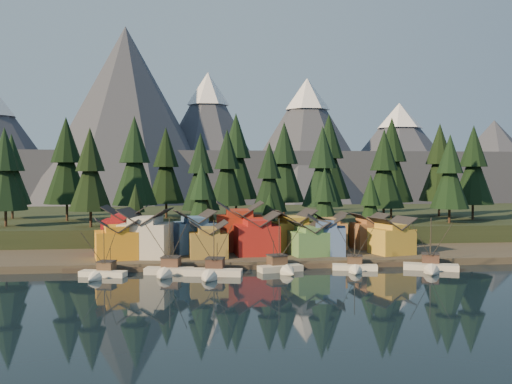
{
  "coord_description": "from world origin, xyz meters",
  "views": [
    {
      "loc": [
        -15.12,
        -100.82,
        20.02
      ],
      "look_at": [
        0.34,
        30.0,
        15.42
      ],
      "focal_mm": 40.0,
      "sensor_mm": 36.0,
      "label": 1
    }
  ],
  "objects": [
    {
      "name": "tree_shore_3",
      "position": [
        19.0,
        40.0,
        12.33
      ],
      "size": [
        8.51,
        8.51,
        19.81
      ],
      "color": "#332319",
      "rests_on": "shore_strip"
    },
    {
      "name": "tree_hill_5",
      "position": [
        -12.0,
        50.0,
        19.36
      ],
      "size": [
        10.49,
        10.49,
        24.44
      ],
      "color": "#332319",
      "rests_on": "hillside"
    },
    {
      "name": "tree_hill_0",
      "position": [
        -62.0,
        52.0,
        19.99
      ],
      "size": [
        10.98,
        10.98,
        25.58
      ],
      "color": "#332319",
      "rests_on": "hillside"
    },
    {
      "name": "tree_shore_2",
      "position": [
        5.0,
        40.0,
        9.01
      ],
      "size": [
        5.91,
        5.91,
        13.76
      ],
      "color": "#332319",
      "rests_on": "shore_strip"
    },
    {
      "name": "tree_hill_13",
      "position": [
        56.0,
        48.0,
        19.35
      ],
      "size": [
        10.49,
        10.49,
        24.43
      ],
      "color": "#332319",
      "rests_on": "hillside"
    },
    {
      "name": "tree_shore_1",
      "position": [
        -12.0,
        40.0,
        13.0
      ],
      "size": [
        9.04,
        9.04,
        21.05
      ],
      "color": "#332319",
      "rests_on": "shore_strip"
    },
    {
      "name": "boat_3",
      "position": [
        3.41,
        11.16,
        2.38
      ],
      "size": [
        9.64,
        10.26,
        11.86
      ],
      "rotation": [
        0.0,
        0.0,
        0.25
      ],
      "color": "beige",
      "rests_on": "ground"
    },
    {
      "name": "boat_6",
      "position": [
        33.61,
        9.06,
        2.16
      ],
      "size": [
        11.55,
        11.95,
        11.88
      ],
      "rotation": [
        0.0,
        0.0,
        -0.37
      ],
      "color": "beige",
      "rests_on": "ground"
    },
    {
      "name": "house_back_1",
      "position": [
        -13.85,
        30.89,
        6.58
      ],
      "size": [
        10.25,
        10.33,
        9.68
      ],
      "rotation": [
        0.0,
        0.0,
        0.21
      ],
      "color": "#3C5F8E",
      "rests_on": "shore_strip"
    },
    {
      "name": "house_front_1",
      "position": [
        -24.48,
        24.65,
        7.06
      ],
      "size": [
        11.95,
        11.63,
        10.58
      ],
      "rotation": [
        0.0,
        0.0,
        -0.2
      ],
      "color": "beige",
      "rests_on": "shore_strip"
    },
    {
      "name": "shore_strip",
      "position": [
        0.0,
        40.0,
        0.75
      ],
      "size": [
        400.0,
        50.0,
        1.5
      ],
      "primitive_type": "cube",
      "color": "#3C352B",
      "rests_on": "ground"
    },
    {
      "name": "tree_hill_6",
      "position": [
        -4.0,
        65.0,
        20.54
      ],
      "size": [
        11.41,
        11.41,
        26.59
      ],
      "color": "#332319",
      "rests_on": "hillside"
    },
    {
      "name": "boat_1",
      "position": [
        -19.27,
        10.68,
        2.39
      ],
      "size": [
        10.07,
        10.67,
        12.09
      ],
      "rotation": [
        0.0,
        0.0,
        -0.21
      ],
      "color": "beige",
      "rests_on": "ground"
    },
    {
      "name": "tree_hill_7",
      "position": [
        6.0,
        48.0,
        18.02
      ],
      "size": [
        9.45,
        9.45,
        22.0
      ],
      "color": "#332319",
      "rests_on": "hillside"
    },
    {
      "name": "house_front_6",
      "position": [
        30.5,
        23.24,
        5.86
      ],
      "size": [
        10.04,
        9.71,
        8.3
      ],
      "rotation": [
        0.0,
        0.0,
        0.26
      ],
      "color": "gold",
      "rests_on": "shore_strip"
    },
    {
      "name": "boat_5",
      "position": [
        18.36,
        11.04,
        1.96
      ],
      "size": [
        9.71,
        10.16,
        10.49
      ],
      "rotation": [
        0.0,
        0.0,
        -0.25
      ],
      "color": "silver",
      "rests_on": "ground"
    },
    {
      "name": "boat_2",
      "position": [
        -10.74,
        7.83,
        2.14
      ],
      "size": [
        11.77,
        12.41,
        11.89
      ],
      "rotation": [
        0.0,
        0.0,
        -0.22
      ],
      "color": "beige",
      "rests_on": "ground"
    },
    {
      "name": "tree_hill_10",
      "position": [
        30.0,
        80.0,
        24.01
      ],
      "size": [
        14.14,
        14.14,
        32.94
      ],
      "color": "#332319",
      "rests_on": "hillside"
    },
    {
      "name": "dock",
      "position": [
        0.0,
        16.5,
        0.5
      ],
      "size": [
        80.0,
        4.0,
        1.0
      ],
      "primitive_type": "cube",
      "color": "#3F352D",
      "rests_on": "ground"
    },
    {
      "name": "hillside",
      "position": [
        0.0,
        90.0,
        3.0
      ],
      "size": [
        420.0,
        100.0,
        6.0
      ],
      "primitive_type": "cube",
      "color": "black",
      "rests_on": "ground"
    },
    {
      "name": "house_front_3",
      "position": [
        -0.06,
        25.8,
        6.51
      ],
      "size": [
        9.9,
        9.49,
        9.53
      ],
      "rotation": [
        0.0,
        0.0,
        0.06
      ],
      "color": "maroon",
      "rests_on": "shore_strip"
    },
    {
      "name": "mountain_ridge",
      "position": [
        -4.2,
        213.59,
        26.06
      ],
      "size": [
        560.0,
        190.0,
        90.0
      ],
      "color": "#404653",
      "rests_on": "ground"
    },
    {
      "name": "house_front_4",
      "position": [
        11.34,
        23.34,
        5.51
      ],
      "size": [
        8.68,
        9.17,
        7.63
      ],
      "rotation": [
        0.0,
        0.0,
        0.17
      ],
      "color": "#548849",
      "rests_on": "shore_strip"
    },
    {
      "name": "house_front_2",
      "position": [
        -10.97,
        23.07,
        5.62
      ],
      "size": [
        8.42,
        8.48,
        7.84
      ],
      "rotation": [
        0.0,
        0.0,
        0.05
      ],
      "color": "olive",
      "rests_on": "shore_strip"
    },
    {
      "name": "tree_hill_11",
      "position": [
        38.0,
        50.0,
        20.1
      ],
      "size": [
        11.07,
        11.07,
        25.79
      ],
      "color": "#332319",
      "rests_on": "hillside"
    },
    {
      "name": "tree_hill_4",
      "position": [
        -22.0,
        75.0,
        21.2
      ],
      "size": [
        11.93,
        11.93,
        27.8
      ],
      "color": "#332319",
      "rests_on": "hillside"
    },
    {
      "name": "tree_hill_17",
      "position": [
        68.0,
        58.0,
        21.24
      ],
      "size": [
        11.96,
        11.96,
        27.87
      ],
      "color": "#332319",
      "rests_on": "hillside"
    },
    {
      "name": "house_front_0",
      "position": [
        -30.55,
        22.99,
        6.02
      ],
      "size": [
        10.08,
        9.72,
        8.6
      ],
      "rotation": [
        0.0,
        0.0,
        0.21
      ],
      "color": "orange",
      "rests_on": "shore_strip"
    },
    {
      "name": "tree_shore_0",
      "position": [
        -28.0,
        40.0,
        10.11
      ],
      "size": [
        6.77,
        6.77,
        15.76
      ],
      "color": "#332319",
      "rests_on": "shore_strip"
    },
    {
      "name": "house_front_5",
      "position": [
        15.53,
        23.96,
        6.17
      ],
      "size": [
        10.04,
        9.47,
        8.89
      ],
      "rotation": [
        0.0,
        0.0,
        -0.24
      ],
      "color": "#3A568A",
      "rests_on": "shore_strip"
    },
    {
      "name": "tree_hill_1",
      "position": [
        -50.0,
        68.0,
        22.35
      ],
      "size": [
        12.84,
        12.84,
        29.91
      ],
      "color": "#332319",
      "rests_on": "hillside"
    },
    {
      "name": "house_back_3",
      "position": [
        9.38,
        31.6,
        6.58
      ],
      "size": [
        10.61,
        9.73,
        9.66
      ],
      "rotation": [
        0.0,
        0.0,
        0.15
      ],
      "color": "#B5932E",
      "rests_on": "shore_strip"
    },
    {
      "name": "boat_0",
      "position": [
        -31.84,
        9.59,
        1.95
      ],
      "size": [
        9.54,
        9.95,
        10.39
      ],
      "rotation": [
        0.0,
        0.0,
        -0.28
      ],
      "color": "silver",
      "rests_on": "ground"
    },
    {
      "name": "tree_hill_16",
      "position": [
        -68.0,
        78.0,
        20.0
      ],
      "size": [
        10.99,
        10.99,
        25.6
      ],
      "color": "#332319",
      "rests_on": "hillside"
    },
    {
      "name": "tree_hill_15",
      "position": [
        0.0,
        82.0,
        24.05
      ],
      "size": [
        14.17,
        14.17,
        33.01
      ],
      "color": "#332319",
      "rests_on": "hillside"
    },
    {
      "name": "house_back_0",
      "position": [
        -29.53,
        32.16,
        7.17
      ],
      "size": [
        10.1,
        9.72,
        10.79
      ],
      "rotation": [
        0.0,
        0.0,
        -0.02
      ],
      "color": "maroon",
      "rests_on": "shore_strip"
    },
    {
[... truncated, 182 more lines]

